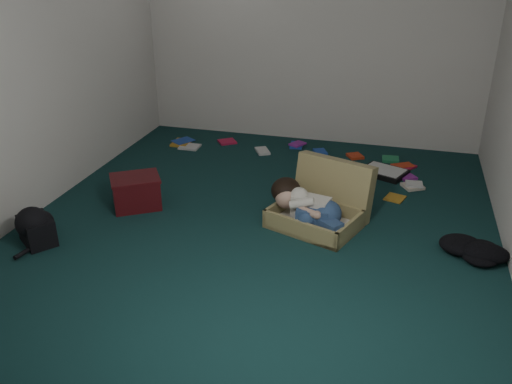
% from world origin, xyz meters
% --- Properties ---
extents(floor, '(4.50, 4.50, 0.00)m').
position_xyz_m(floor, '(0.00, 0.00, 0.00)').
color(floor, '#113232').
rests_on(floor, ground).
extents(wall_back, '(4.50, 0.00, 4.50)m').
position_xyz_m(wall_back, '(0.00, 2.25, 1.30)').
color(wall_back, white).
rests_on(wall_back, ground).
extents(wall_front, '(4.50, 0.00, 4.50)m').
position_xyz_m(wall_front, '(0.00, -2.25, 1.30)').
color(wall_front, white).
rests_on(wall_front, ground).
extents(wall_left, '(0.00, 4.50, 4.50)m').
position_xyz_m(wall_left, '(-2.00, 0.00, 1.30)').
color(wall_left, white).
rests_on(wall_left, ground).
extents(suitcase, '(0.91, 0.90, 0.53)m').
position_xyz_m(suitcase, '(0.52, 0.15, 0.16)').
color(suitcase, '#A09158').
rests_on(suitcase, floor).
extents(person, '(0.71, 0.56, 0.33)m').
position_xyz_m(person, '(0.41, -0.00, 0.20)').
color(person, silver).
rests_on(person, suitcase).
extents(maroon_bin, '(0.55, 0.52, 0.30)m').
position_xyz_m(maroon_bin, '(-1.18, -0.03, 0.15)').
color(maroon_bin, '#4A0F13').
rests_on(maroon_bin, floor).
extents(backpack, '(0.51, 0.50, 0.24)m').
position_xyz_m(backpack, '(-1.65, -0.84, 0.12)').
color(backpack, black).
rests_on(backpack, floor).
extents(clothing_pile, '(0.40, 0.33, 0.13)m').
position_xyz_m(clothing_pile, '(1.70, -0.08, 0.06)').
color(clothing_pile, black).
rests_on(clothing_pile, floor).
extents(paper_tray, '(0.53, 0.47, 0.06)m').
position_xyz_m(paper_tray, '(0.98, 1.35, 0.03)').
color(paper_tray, black).
rests_on(paper_tray, floor).
extents(book_scatter, '(2.93, 1.42, 0.02)m').
position_xyz_m(book_scatter, '(0.21, 1.57, 0.01)').
color(book_scatter, '#C48922').
rests_on(book_scatter, floor).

